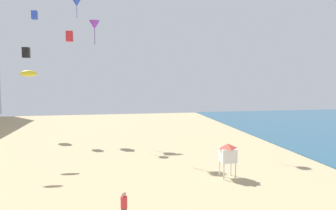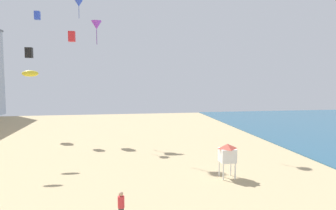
% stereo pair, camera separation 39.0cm
% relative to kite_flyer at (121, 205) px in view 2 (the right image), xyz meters
% --- Properties ---
extents(kite_flyer, '(0.34, 0.34, 1.64)m').
position_rel_kite_flyer_xyz_m(kite_flyer, '(0.00, 0.00, 0.00)').
color(kite_flyer, '#383D4C').
rests_on(kite_flyer, ground).
extents(lifeguard_stand, '(1.10, 1.10, 2.55)m').
position_rel_kite_flyer_xyz_m(lifeguard_stand, '(7.83, 5.99, 0.92)').
color(lifeguard_stand, white).
rests_on(lifeguard_stand, ground).
extents(kite_yellow_parafoil, '(1.43, 0.40, 0.56)m').
position_rel_kite_flyer_xyz_m(kite_yellow_parafoil, '(-7.74, 14.27, 6.83)').
color(kite_yellow_parafoil, yellow).
extents(kite_purple_delta, '(1.24, 1.24, 2.82)m').
position_rel_kite_flyer_xyz_m(kite_purple_delta, '(-2.36, 23.57, 12.75)').
color(kite_purple_delta, purple).
extents(kite_black_box, '(0.84, 0.84, 1.32)m').
position_rel_kite_flyer_xyz_m(kite_black_box, '(-11.11, 27.42, 9.66)').
color(kite_black_box, black).
extents(kite_blue_box, '(0.67, 0.67, 1.05)m').
position_rel_kite_flyer_xyz_m(kite_blue_box, '(-9.84, 26.96, 14.31)').
color(kite_blue_box, blue).
extents(kite_blue_delta, '(0.93, 0.93, 2.12)m').
position_rel_kite_flyer_xyz_m(kite_blue_delta, '(-4.42, 24.08, 15.33)').
color(kite_blue_delta, blue).
extents(kite_red_box_2, '(0.79, 0.79, 1.25)m').
position_rel_kite_flyer_xyz_m(kite_red_box_2, '(-5.41, 24.78, 11.50)').
color(kite_red_box_2, red).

